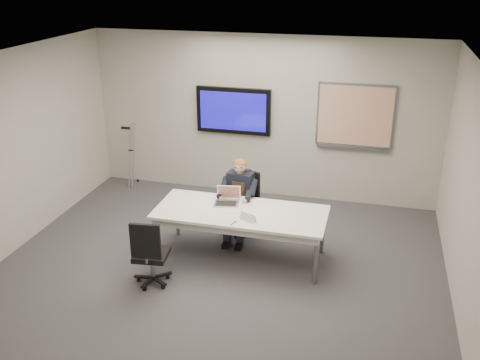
% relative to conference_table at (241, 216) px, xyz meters
% --- Properties ---
extents(floor, '(6.00, 6.00, 0.02)m').
position_rel_conference_table_xyz_m(floor, '(-0.21, -0.71, -0.64)').
color(floor, '#373739').
rests_on(floor, ground).
extents(ceiling, '(6.00, 6.00, 0.02)m').
position_rel_conference_table_xyz_m(ceiling, '(-0.21, -0.71, 2.16)').
color(ceiling, white).
rests_on(ceiling, wall_back).
extents(wall_back, '(6.00, 0.02, 2.80)m').
position_rel_conference_table_xyz_m(wall_back, '(-0.21, 2.29, 0.76)').
color(wall_back, '#ADA99C').
rests_on(wall_back, ground).
extents(wall_front, '(6.00, 0.02, 2.80)m').
position_rel_conference_table_xyz_m(wall_front, '(-0.21, -3.71, 0.76)').
color(wall_front, '#ADA99C').
rests_on(wall_front, ground).
extents(wall_right, '(0.02, 6.00, 2.80)m').
position_rel_conference_table_xyz_m(wall_right, '(2.79, -0.71, 0.76)').
color(wall_right, '#ADA99C').
rests_on(wall_right, ground).
extents(conference_table, '(2.35, 0.98, 0.72)m').
position_rel_conference_table_xyz_m(conference_table, '(0.00, 0.00, 0.00)').
color(conference_table, white).
rests_on(conference_table, ground).
extents(tv_display, '(1.30, 0.09, 0.80)m').
position_rel_conference_table_xyz_m(tv_display, '(-0.71, 2.24, 0.86)').
color(tv_display, black).
rests_on(tv_display, wall_back).
extents(whiteboard, '(1.25, 0.08, 1.10)m').
position_rel_conference_table_xyz_m(whiteboard, '(1.34, 2.26, 0.89)').
color(whiteboard, gray).
rests_on(whiteboard, wall_back).
extents(office_chair_far, '(0.60, 0.60, 0.97)m').
position_rel_conference_table_xyz_m(office_chair_far, '(-0.17, 0.75, -0.34)').
color(office_chair_far, black).
rests_on(office_chair_far, ground).
extents(office_chair_near, '(0.50, 0.50, 0.95)m').
position_rel_conference_table_xyz_m(office_chair_near, '(-0.94, -0.95, -0.34)').
color(office_chair_near, black).
rests_on(office_chair_near, ground).
extents(seated_person, '(0.40, 0.69, 1.23)m').
position_rel_conference_table_xyz_m(seated_person, '(-0.18, 0.52, -0.15)').
color(seated_person, '#202435').
rests_on(seated_person, office_chair_far).
extents(crutch, '(0.38, 0.73, 1.27)m').
position_rel_conference_table_xyz_m(crutch, '(-2.59, 2.05, -0.04)').
color(crutch, '#9A9CA1').
rests_on(crutch, ground).
extents(laptop, '(0.37, 0.37, 0.24)m').
position_rel_conference_table_xyz_m(laptop, '(-0.25, 0.22, 0.14)').
color(laptop, silver).
rests_on(laptop, conference_table).
extents(name_tent, '(0.25, 0.16, 0.10)m').
position_rel_conference_table_xyz_m(name_tent, '(0.16, -0.25, 0.13)').
color(name_tent, silver).
rests_on(name_tent, conference_table).
extents(pen, '(0.05, 0.14, 0.01)m').
position_rel_conference_table_xyz_m(pen, '(0.00, -0.37, 0.09)').
color(pen, black).
rests_on(pen, conference_table).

